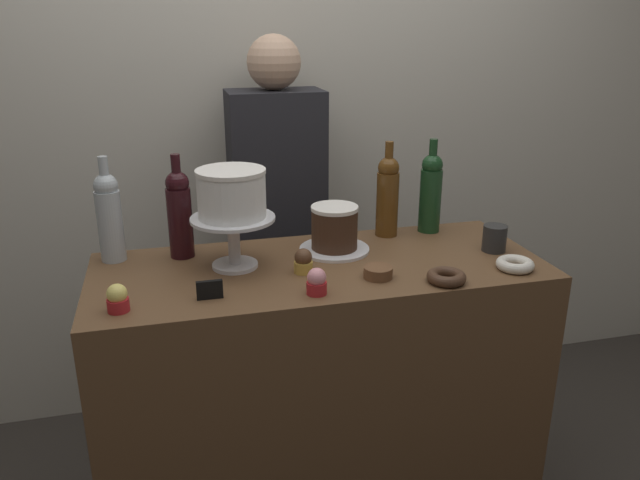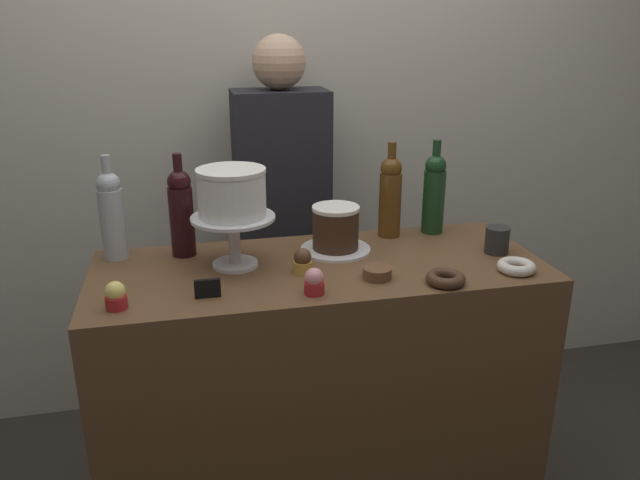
{
  "view_description": "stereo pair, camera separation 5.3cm",
  "coord_description": "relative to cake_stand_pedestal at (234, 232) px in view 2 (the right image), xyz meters",
  "views": [
    {
      "loc": [
        -0.43,
        -1.69,
        1.65
      ],
      "look_at": [
        0.0,
        0.0,
        1.02
      ],
      "focal_mm": 34.63,
      "sensor_mm": 36.0,
      "label": 1
    },
    {
      "loc": [
        -0.38,
        -1.7,
        1.65
      ],
      "look_at": [
        0.0,
        0.0,
        1.02
      ],
      "focal_mm": 34.63,
      "sensor_mm": 36.0,
      "label": 2
    }
  ],
  "objects": [
    {
      "name": "barista_figure",
      "position": [
        0.24,
        0.57,
        -0.21
      ],
      "size": [
        0.36,
        0.22,
        1.6
      ],
      "color": "black",
      "rests_on": "ground_plane"
    },
    {
      "name": "donut_sugar",
      "position": [
        0.81,
        -0.23,
        -0.09
      ],
      "size": [
        0.11,
        0.11,
        0.03
      ],
      "color": "silver",
      "rests_on": "display_counter"
    },
    {
      "name": "coffee_cup_ceramic",
      "position": [
        0.82,
        -0.07,
        -0.07
      ],
      "size": [
        0.08,
        0.08,
        0.09
      ],
      "color": "#282828",
      "rests_on": "display_counter"
    },
    {
      "name": "silver_serving_platter",
      "position": [
        0.33,
        0.06,
        -0.1
      ],
      "size": [
        0.23,
        0.23,
        0.01
      ],
      "color": "white",
      "rests_on": "display_counter"
    },
    {
      "name": "cookie_stack",
      "position": [
        0.39,
        -0.19,
        -0.09
      ],
      "size": [
        0.08,
        0.08,
        0.03
      ],
      "color": "brown",
      "rests_on": "display_counter"
    },
    {
      "name": "price_sign_chalkboard",
      "position": [
        -0.09,
        -0.21,
        -0.08
      ],
      "size": [
        0.07,
        0.01,
        0.05
      ],
      "color": "black",
      "rests_on": "display_counter"
    },
    {
      "name": "donut_chocolate",
      "position": [
        0.57,
        -0.26,
        -0.09
      ],
      "size": [
        0.11,
        0.11,
        0.03
      ],
      "color": "#472D1E",
      "rests_on": "display_counter"
    },
    {
      "name": "chocolate_round_cake",
      "position": [
        0.33,
        0.06,
        -0.03
      ],
      "size": [
        0.15,
        0.15,
        0.14
      ],
      "color": "#3D2619",
      "rests_on": "silver_serving_platter"
    },
    {
      "name": "wine_bottle_amber",
      "position": [
        0.54,
        0.17,
        0.04
      ],
      "size": [
        0.08,
        0.08,
        0.33
      ],
      "color": "#5B3814",
      "rests_on": "display_counter"
    },
    {
      "name": "cake_stand_pedestal",
      "position": [
        0.0,
        0.0,
        0.0
      ],
      "size": [
        0.25,
        0.25,
        0.16
      ],
      "color": "silver",
      "rests_on": "display_counter"
    },
    {
      "name": "wine_bottle_clear",
      "position": [
        -0.36,
        0.15,
        0.04
      ],
      "size": [
        0.08,
        0.08,
        0.33
      ],
      "color": "#B2BCC1",
      "rests_on": "display_counter"
    },
    {
      "name": "cupcake_chocolate",
      "position": [
        0.19,
        -0.09,
        -0.07
      ],
      "size": [
        0.06,
        0.06,
        0.07
      ],
      "color": "gold",
      "rests_on": "display_counter"
    },
    {
      "name": "wine_bottle_dark_red",
      "position": [
        -0.15,
        0.13,
        0.04
      ],
      "size": [
        0.08,
        0.08,
        0.33
      ],
      "color": "black",
      "rests_on": "display_counter"
    },
    {
      "name": "cupcake_lemon",
      "position": [
        -0.33,
        -0.23,
        -0.07
      ],
      "size": [
        0.06,
        0.06,
        0.07
      ],
      "color": "red",
      "rests_on": "display_counter"
    },
    {
      "name": "back_wall",
      "position": [
        0.25,
        0.8,
        0.25
      ],
      "size": [
        6.0,
        0.05,
        2.6
      ],
      "color": "beige",
      "rests_on": "ground_plane"
    },
    {
      "name": "white_layer_cake",
      "position": [
        0.0,
        -0.0,
        0.12
      ],
      "size": [
        0.2,
        0.2,
        0.14
      ],
      "color": "white",
      "rests_on": "cake_stand_pedestal"
    },
    {
      "name": "cupcake_strawberry",
      "position": [
        0.19,
        -0.25,
        -0.07
      ],
      "size": [
        0.06,
        0.06,
        0.07
      ],
      "color": "red",
      "rests_on": "display_counter"
    },
    {
      "name": "display_counter",
      "position": [
        0.25,
        -0.05,
        -0.58
      ],
      "size": [
        1.37,
        0.55,
        0.94
      ],
      "color": "brown",
      "rests_on": "ground_plane"
    },
    {
      "name": "wine_bottle_green",
      "position": [
        0.7,
        0.17,
        0.04
      ],
      "size": [
        0.08,
        0.08,
        0.33
      ],
      "color": "#193D1E",
      "rests_on": "display_counter"
    }
  ]
}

